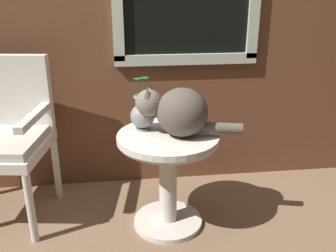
{
  "coord_description": "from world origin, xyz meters",
  "views": [
    {
      "loc": [
        -0.03,
        -1.74,
        1.35
      ],
      "look_at": [
        0.2,
        0.14,
        0.63
      ],
      "focal_mm": 39.4,
      "sensor_mm": 36.0,
      "label": 1
    }
  ],
  "objects_px": {
    "wicker_chair": "(0,130)",
    "wicker_side_table": "(168,162)",
    "cat": "(179,111)",
    "pewter_vase_with_ivy": "(142,113)"
  },
  "relations": [
    {
      "from": "wicker_chair",
      "to": "wicker_side_table",
      "type": "bearing_deg",
      "value": -15.21
    },
    {
      "from": "wicker_side_table",
      "to": "wicker_chair",
      "type": "relative_size",
      "value": 0.6
    },
    {
      "from": "wicker_side_table",
      "to": "cat",
      "type": "distance_m",
      "value": 0.31
    },
    {
      "from": "cat",
      "to": "pewter_vase_with_ivy",
      "type": "bearing_deg",
      "value": 150.08
    },
    {
      "from": "wicker_side_table",
      "to": "pewter_vase_with_ivy",
      "type": "distance_m",
      "value": 0.32
    },
    {
      "from": "wicker_side_table",
      "to": "cat",
      "type": "xyz_separation_m",
      "value": [
        0.06,
        -0.02,
        0.31
      ]
    },
    {
      "from": "wicker_side_table",
      "to": "pewter_vase_with_ivy",
      "type": "height_order",
      "value": "pewter_vase_with_ivy"
    },
    {
      "from": "wicker_chair",
      "to": "cat",
      "type": "xyz_separation_m",
      "value": [
        1.03,
        -0.28,
        0.17
      ]
    },
    {
      "from": "wicker_side_table",
      "to": "cat",
      "type": "height_order",
      "value": "cat"
    },
    {
      "from": "cat",
      "to": "pewter_vase_with_ivy",
      "type": "distance_m",
      "value": 0.22
    }
  ]
}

